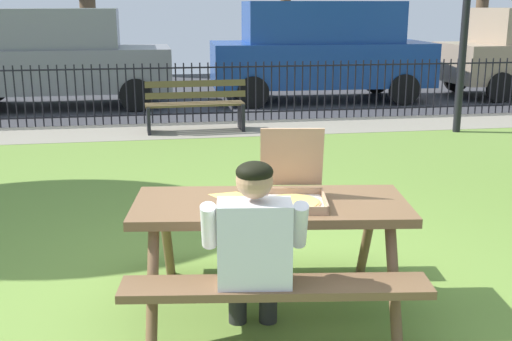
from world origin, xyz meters
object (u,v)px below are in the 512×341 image
at_px(pizza_box_open, 293,189).
at_px(park_bench_center, 195,106).
at_px(adult_at_table, 254,246).
at_px(parked_car_left, 57,57).
at_px(picnic_table_foreground, 271,227).
at_px(parked_car_center, 321,49).
at_px(pizza_slice_on_table, 235,196).

relative_size(pizza_box_open, park_bench_center, 0.34).
height_order(adult_at_table, parked_car_left, parked_car_left).
xyz_separation_m(park_bench_center, parked_car_left, (-2.52, 3.04, 0.59)).
height_order(picnic_table_foreground, adult_at_table, adult_at_table).
xyz_separation_m(pizza_box_open, parked_car_center, (2.73, 9.41, 0.24)).
xyz_separation_m(adult_at_table, parked_car_center, (3.06, 9.86, 0.44)).
relative_size(picnic_table_foreground, adult_at_table, 1.67).
distance_m(picnic_table_foreground, pizza_slice_on_table, 0.32).
bearing_deg(picnic_table_foreground, pizza_box_open, -12.66).
bearing_deg(park_bench_center, picnic_table_foreground, -89.67).
bearing_deg(parked_car_left, parked_car_center, 0.00).
height_order(pizza_box_open, park_bench_center, pizza_box_open).
bearing_deg(adult_at_table, parked_car_left, 103.51).
bearing_deg(pizza_slice_on_table, picnic_table_foreground, -35.06).
height_order(pizza_box_open, parked_car_center, parked_car_center).
bearing_deg(pizza_slice_on_table, park_bench_center, 88.32).
bearing_deg(adult_at_table, pizza_box_open, 53.71).
height_order(adult_at_table, park_bench_center, adult_at_table).
bearing_deg(pizza_box_open, park_bench_center, 91.59).
distance_m(picnic_table_foreground, parked_car_left, 9.73).
distance_m(parked_car_left, parked_car_center, 5.43).
height_order(picnic_table_foreground, park_bench_center, park_bench_center).
xyz_separation_m(pizza_box_open, parked_car_left, (-2.70, 9.41, 0.15)).
relative_size(pizza_slice_on_table, parked_car_center, 0.07).
bearing_deg(picnic_table_foreground, parked_car_left, 105.26).
bearing_deg(pizza_box_open, pizza_slice_on_table, 152.73).
distance_m(pizza_box_open, adult_at_table, 0.59).
bearing_deg(adult_at_table, park_bench_center, 88.72).
relative_size(adult_at_table, parked_car_left, 0.27).
bearing_deg(pizza_slice_on_table, parked_car_left, 104.23).
xyz_separation_m(picnic_table_foreground, adult_at_table, (-0.19, -0.48, 0.06)).
xyz_separation_m(picnic_table_foreground, pizza_box_open, (0.14, -0.03, 0.26)).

